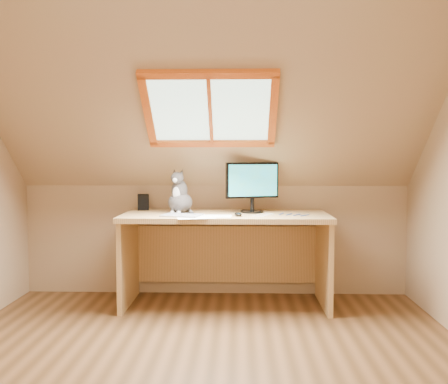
{
  "coord_description": "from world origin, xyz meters",
  "views": [
    {
      "loc": [
        0.22,
        -2.8,
        1.26
      ],
      "look_at": [
        0.11,
        1.0,
        0.99
      ],
      "focal_mm": 40.0,
      "sensor_mm": 36.0,
      "label": 1
    }
  ],
  "objects": [
    {
      "name": "ground",
      "position": [
        0.0,
        0.0,
        0.0
      ],
      "size": [
        3.5,
        3.5,
        0.0
      ],
      "primitive_type": "plane",
      "color": "brown",
      "rests_on": "ground"
    },
    {
      "name": "room_shell",
      "position": [
        0.0,
        -0.09,
        1.43
      ],
      "size": [
        3.52,
        3.52,
        2.41
      ],
      "color": "tan",
      "rests_on": "ground"
    },
    {
      "name": "desk",
      "position": [
        0.11,
        1.45,
        0.55
      ],
      "size": [
        1.72,
        0.75,
        0.79
      ],
      "color": "tan",
      "rests_on": "ground"
    },
    {
      "name": "monitor",
      "position": [
        0.34,
        1.45,
        1.03
      ],
      "size": [
        0.45,
        0.2,
        0.43
      ],
      "color": "black",
      "rests_on": "desk"
    },
    {
      "name": "cat",
      "position": [
        -0.28,
        1.4,
        0.92
      ],
      "size": [
        0.27,
        0.3,
        0.38
      ],
      "color": "#4A4442",
      "rests_on": "desk"
    },
    {
      "name": "desk_speaker",
      "position": [
        -0.64,
        1.63,
        0.86
      ],
      "size": [
        0.12,
        0.12,
        0.14
      ],
      "primitive_type": "cube",
      "rotation": [
        0.0,
        0.0,
        0.22
      ],
      "color": "black",
      "rests_on": "desk"
    },
    {
      "name": "graphics_tablet",
      "position": [
        -0.24,
        1.17,
        0.79
      ],
      "size": [
        0.34,
        0.28,
        0.01
      ],
      "primitive_type": "cube",
      "rotation": [
        0.0,
        0.0,
        -0.23
      ],
      "color": "#B2B2B7",
      "rests_on": "desk"
    },
    {
      "name": "mouse",
      "position": [
        0.21,
        1.18,
        0.8
      ],
      "size": [
        0.09,
        0.11,
        0.03
      ],
      "primitive_type": "ellipsoid",
      "rotation": [
        0.0,
        0.0,
        0.38
      ],
      "color": "black",
      "rests_on": "desk"
    },
    {
      "name": "papers",
      "position": [
        -0.02,
        1.12,
        0.79
      ],
      "size": [
        0.33,
        0.27,
        0.0
      ],
      "color": "white",
      "rests_on": "desk"
    },
    {
      "name": "cables",
      "position": [
        0.57,
        1.26,
        0.79
      ],
      "size": [
        0.51,
        0.26,
        0.01
      ],
      "color": "silver",
      "rests_on": "desk"
    }
  ]
}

